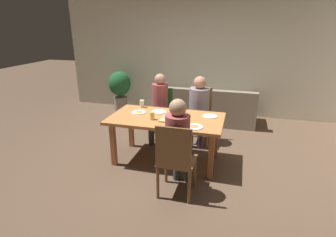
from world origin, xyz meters
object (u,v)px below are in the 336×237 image
Objects in this scene: pizza_box_0 at (175,118)px; plate_1 at (210,116)px; person_2 at (159,103)px; plate_3 at (159,112)px; chair_0 at (199,113)px; couch at (209,109)px; drinking_glass_1 at (142,104)px; dining_table at (166,122)px; potted_plant at (120,87)px; chair_1 at (175,158)px; drinking_glass_0 at (152,116)px; plate_0 at (139,112)px; chair_2 at (162,112)px; person_1 at (178,139)px; plate_2 at (194,127)px; person_0 at (199,105)px.

plate_1 is (0.49, 0.25, -0.00)m from pizza_box_0.
plate_3 is at bearing -73.09° from person_2.
chair_0 is 1.04m from pizza_box_0.
chair_0 is at bearing -92.87° from couch.
pizza_box_0 is at bearing -31.86° from drinking_glass_1.
potted_plant is at bearing 129.23° from dining_table.
person_2 is 3.12× the size of pizza_box_0.
couch is (0.76, 1.23, -0.43)m from person_2.
pizza_box_0 is 2.10m from couch.
couch reaches higher than pizza_box_0.
dining_table is 0.67m from plate_1.
person_2 is 1.51m from couch.
person_2 is (-0.71, 1.64, 0.17)m from chair_1.
person_2 is at bearing -165.04° from chair_0.
pizza_box_0 is at bearing -37.69° from plate_3.
dining_table is 13.64× the size of drinking_glass_1.
pizza_box_0 is 3.30× the size of drinking_glass_0.
plate_1 is (0.27, 1.09, 0.19)m from chair_1.
couch is 2.24m from potted_plant.
plate_1 is 1.85m from couch.
potted_plant is at bearing 140.62° from plate_1.
plate_0 is 2.49m from potted_plant.
drinking_glass_1 is (-0.68, 0.42, 0.05)m from pizza_box_0.
chair_0 is 0.71m from chair_2.
chair_1 is (0.36, -0.88, -0.10)m from dining_table.
chair_0 reaches higher than couch.
chair_0 reaches higher than plate_3.
couch is (0.89, 1.89, -0.46)m from plate_0.
chair_1 is 0.24m from person_1.
plate_1 is at bearing 23.92° from drinking_glass_0.
dining_table is 0.50m from plate_0.
chair_1 is at bearing -49.45° from plate_0.
plate_3 is at bearing -50.94° from potted_plant.
couch is at bearing 82.53° from pizza_box_0.
drinking_glass_1 is at bearing 125.21° from chair_1.
couch is at bearing 78.26° from dining_table.
person_1 reaches higher than plate_3.
pizza_box_0 is at bearing -97.47° from couch.
pizza_box_0 is at bearing 142.72° from plate_2.
chair_0 is 1.25m from drinking_glass_0.
plate_3 is at bearing -76.50° from chair_2.
plate_1 is at bearing 73.73° from person_1.
person_1 is at bearing -106.27° from plate_1.
plate_2 is (0.33, -0.25, -0.00)m from pizza_box_0.
drinking_glass_0 is at bearing -55.34° from potted_plant.
couch is at bearing 64.80° from plate_0.
potted_plant reaches higher than drinking_glass_1.
plate_0 is (-0.84, 0.98, 0.20)m from chair_1.
person_1 is 9.98× the size of drinking_glass_1.
person_0 is 0.99× the size of person_2.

